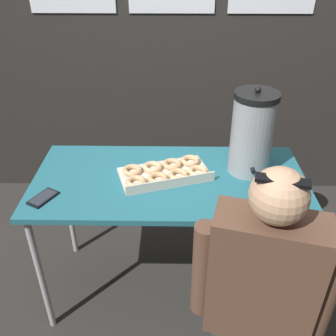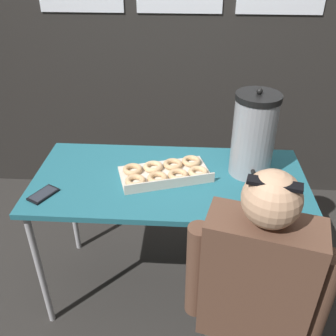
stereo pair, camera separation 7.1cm
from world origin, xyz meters
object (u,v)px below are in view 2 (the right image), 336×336
object	(u,v)px
donut_box	(165,173)
cell_phone	(43,194)
coffee_urn	(254,135)
person_seated	(252,306)

from	to	relation	value
donut_box	cell_phone	distance (m)	0.58
coffee_urn	person_seated	world-z (taller)	coffee_urn
cell_phone	person_seated	distance (m)	1.03
coffee_urn	person_seated	bearing A→B (deg)	-93.61
donut_box	person_seated	world-z (taller)	person_seated
person_seated	cell_phone	bearing A→B (deg)	-8.42
coffee_urn	person_seated	size ratio (longest dim) A/B	0.37
donut_box	person_seated	distance (m)	0.73
coffee_urn	person_seated	distance (m)	0.77
donut_box	person_seated	size ratio (longest dim) A/B	0.41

